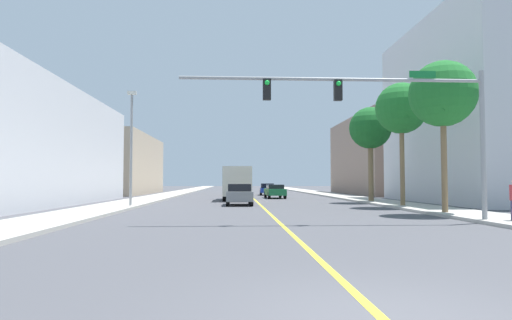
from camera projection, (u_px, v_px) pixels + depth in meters
The scene contains 16 objects.
ground at pixel (251, 197), 47.31m from camera, with size 192.00×192.00×0.00m, color #47474C.
sidewalk_left at pixel (163, 196), 46.84m from camera, with size 3.26×168.00×0.15m, color #B2ADA3.
sidewalk_right at pixel (338, 196), 47.78m from camera, with size 3.26×168.00×0.15m, color #B2ADA3.
lane_marking_center at pixel (251, 197), 47.31m from camera, with size 0.16×144.00×0.01m, color yellow.
building_left_far at pixel (89, 165), 57.34m from camera, with size 15.96×20.69×7.68m, color tan.
building_right_far at pixel (391, 156), 57.01m from camera, with size 11.34×21.22×9.83m, color gray.
traffic_signal_mast at pixel (385, 106), 17.72m from camera, with size 12.49×0.36×6.10m.
street_lamp at pixel (131, 141), 27.81m from camera, with size 0.56×0.28×7.31m.
palm_near at pixel (443, 95), 22.05m from camera, with size 3.34×3.34×7.64m.
palm_mid at pixel (401, 109), 28.15m from camera, with size 3.29×3.29×7.90m.
palm_far at pixel (370, 129), 34.19m from camera, with size 3.27×3.27×7.35m.
car_green at pixel (275, 191), 42.81m from camera, with size 1.89×4.30×1.35m.
car_blue at pixel (267, 189), 52.43m from camera, with size 1.87×4.18×1.40m.
car_gray at pixel (239, 194), 30.67m from camera, with size 1.84×3.98×1.50m.
car_yellow at pixel (236, 189), 51.64m from camera, with size 2.08×4.53×1.45m.
delivery_truck at pixel (236, 183), 38.38m from camera, with size 2.52×7.30×2.90m.
Camera 1 is at (-1.84, -5.41, 1.71)m, focal length 30.62 mm.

